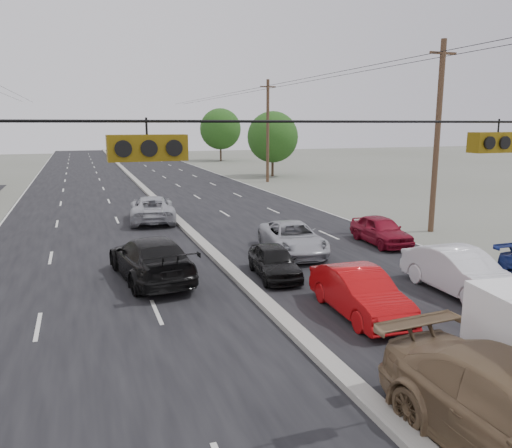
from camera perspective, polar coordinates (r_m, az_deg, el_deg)
The scene contains 15 objects.
ground at distance 10.46m, azimuth 16.74°, elevation -22.62°, with size 200.00×200.00×0.00m, color #606356.
road_surface at distance 37.69m, azimuth -11.13°, elevation 2.37°, with size 20.00×160.00×0.02m, color black.
center_median at distance 37.68m, azimuth -11.13°, elevation 2.52°, with size 0.50×160.00×0.20m, color gray.
utility_pole_right_b at distance 28.25m, azimuth 20.00°, elevation 9.38°, with size 1.60×0.30×10.00m.
utility_pole_right_c at distance 50.16m, azimuth 1.35°, elevation 10.63°, with size 1.60×0.30×10.00m.
traffic_signals at distance 9.65m, azimuth 25.44°, elevation 8.68°, with size 25.00×0.30×0.54m.
tree_right_mid at distance 55.74m, azimuth 1.92°, elevation 9.91°, with size 5.60×5.60×7.14m.
tree_right_far at distance 79.78m, azimuth -4.09°, elevation 10.78°, with size 6.40×6.40×8.16m.
red_sedan at distance 15.63m, azimuth 11.76°, elevation -7.73°, with size 1.51×4.33×1.43m, color #B90B0E.
queue_car_a at distance 19.04m, azimuth 2.09°, elevation -4.31°, with size 1.46×3.62×1.23m, color black.
queue_car_b at distance 18.52m, azimuth 22.30°, elevation -5.14°, with size 1.63×4.69×1.54m, color white.
queue_car_c at distance 22.54m, azimuth 4.20°, elevation -1.66°, with size 2.29×4.98×1.38m, color #A6A7AD.
queue_car_e at distance 24.95m, azimuth 14.08°, elevation -0.72°, with size 1.61×4.01×1.37m, color maroon.
oncoming_near at distance 19.08m, azimuth -11.93°, elevation -3.91°, with size 2.28×5.61×1.63m, color black.
oncoming_far at distance 30.47m, azimuth -11.78°, elevation 1.69°, with size 2.53×5.50×1.53m, color #A9ABB1.
Camera 1 is at (-5.39, -6.86, 5.77)m, focal length 35.00 mm.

